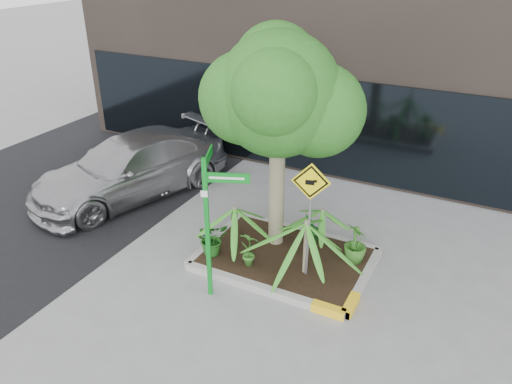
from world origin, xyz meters
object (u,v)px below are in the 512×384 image
at_px(street_sign_post, 210,213).
at_px(cattle_sign, 310,201).
at_px(tree, 279,94).
at_px(parked_car, 131,167).

height_order(street_sign_post, cattle_sign, street_sign_post).
xyz_separation_m(tree, parked_car, (-4.24, 0.59, -2.53)).
bearing_deg(street_sign_post, cattle_sign, 18.45).
bearing_deg(cattle_sign, tree, 128.73).
height_order(tree, cattle_sign, tree).
relative_size(tree, cattle_sign, 1.99).
height_order(tree, street_sign_post, tree).
distance_m(tree, street_sign_post, 2.51).
height_order(tree, parked_car, tree).
bearing_deg(parked_car, cattle_sign, 5.28).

